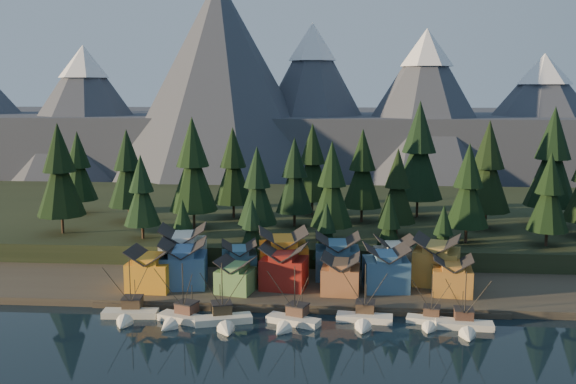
# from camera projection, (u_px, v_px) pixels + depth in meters

# --- Properties ---
(ground) EXTENTS (500.00, 500.00, 0.00)m
(ground) POSITION_uv_depth(u_px,v_px,m) (291.00, 344.00, 107.56)
(ground) COLOR black
(ground) RESTS_ON ground
(shore_strip) EXTENTS (400.00, 50.00, 1.50)m
(shore_strip) POSITION_uv_depth(u_px,v_px,m) (304.00, 272.00, 146.80)
(shore_strip) COLOR #393229
(shore_strip) RESTS_ON ground
(hillside) EXTENTS (420.00, 100.00, 6.00)m
(hillside) POSITION_uv_depth(u_px,v_px,m) (313.00, 219.00, 195.63)
(hillside) COLOR black
(hillside) RESTS_ON ground
(dock) EXTENTS (80.00, 4.00, 1.00)m
(dock) POSITION_uv_depth(u_px,v_px,m) (298.00, 308.00, 123.71)
(dock) COLOR #4B4235
(dock) RESTS_ON ground
(mountain_ridge) EXTENTS (560.00, 190.00, 90.00)m
(mountain_ridge) POSITION_uv_depth(u_px,v_px,m) (315.00, 122.00, 313.88)
(mountain_ridge) COLOR #494F5E
(mountain_ridge) RESTS_ON ground
(boat_0) EXTENTS (10.68, 11.51, 12.18)m
(boat_0) POSITION_uv_depth(u_px,v_px,m) (128.00, 307.00, 118.80)
(boat_0) COLOR beige
(boat_0) RESTS_ON ground
(boat_1) EXTENTS (9.72, 10.37, 12.08)m
(boat_1) POSITION_uv_depth(u_px,v_px,m) (179.00, 310.00, 116.61)
(boat_1) COLOR beige
(boat_1) RESTS_ON ground
(boat_2) EXTENTS (11.28, 11.79, 12.40)m
(boat_2) POSITION_uv_depth(u_px,v_px,m) (224.00, 313.00, 115.54)
(boat_2) COLOR beige
(boat_2) RESTS_ON ground
(boat_3) EXTENTS (10.50, 11.03, 11.89)m
(boat_3) POSITION_uv_depth(u_px,v_px,m) (291.00, 314.00, 115.30)
(boat_3) COLOR silver
(boat_3) RESTS_ON ground
(boat_4) EXTENTS (10.75, 11.52, 11.84)m
(boat_4) POSITION_uv_depth(u_px,v_px,m) (364.00, 312.00, 116.50)
(boat_4) COLOR silver
(boat_4) RESTS_ON ground
(boat_5) EXTENTS (9.29, 9.77, 10.08)m
(boat_5) POSITION_uv_depth(u_px,v_px,m) (430.00, 315.00, 115.79)
(boat_5) COLOR white
(boat_5) RESTS_ON ground
(boat_6) EXTENTS (10.45, 11.27, 11.46)m
(boat_6) POSITION_uv_depth(u_px,v_px,m) (466.00, 319.00, 113.04)
(boat_6) COLOR silver
(boat_6) RESTS_ON ground
(house_front_0) EXTENTS (8.91, 8.45, 8.63)m
(house_front_0) POSITION_uv_depth(u_px,v_px,m) (151.00, 268.00, 131.10)
(house_front_0) COLOR orange
(house_front_0) RESTS_ON shore_strip
(house_front_1) EXTENTS (10.49, 10.17, 9.72)m
(house_front_1) POSITION_uv_depth(u_px,v_px,m) (183.00, 262.00, 133.30)
(house_front_1) COLOR #3C628F
(house_front_1) RESTS_ON shore_strip
(house_front_2) EXTENTS (8.38, 8.42, 6.88)m
(house_front_2) POSITION_uv_depth(u_px,v_px,m) (236.00, 274.00, 129.68)
(house_front_2) COLOR #568649
(house_front_2) RESTS_ON shore_strip
(house_front_3) EXTENTS (10.09, 9.73, 9.15)m
(house_front_3) POSITION_uv_depth(u_px,v_px,m) (284.00, 265.00, 132.38)
(house_front_3) COLOR maroon
(house_front_3) RESTS_ON shore_strip
(house_front_4) EXTENTS (8.00, 8.56, 7.70)m
(house_front_4) POSITION_uv_depth(u_px,v_px,m) (341.00, 273.00, 129.21)
(house_front_4) COLOR #A4623A
(house_front_4) RESTS_ON shore_strip
(house_front_5) EXTENTS (9.52, 8.79, 9.27)m
(house_front_5) POSITION_uv_depth(u_px,v_px,m) (386.00, 267.00, 130.74)
(house_front_5) COLOR #3B658C
(house_front_5) RESTS_ON shore_strip
(house_front_6) EXTENTS (8.42, 8.04, 7.69)m
(house_front_6) POSITION_uv_depth(u_px,v_px,m) (452.00, 274.00, 128.31)
(house_front_6) COLOR #AC712C
(house_front_6) RESTS_ON shore_strip
(house_back_0) EXTENTS (11.22, 10.88, 10.81)m
(house_back_0) POSITION_uv_depth(u_px,v_px,m) (183.00, 249.00, 141.77)
(house_back_0) COLOR silver
(house_back_0) RESTS_ON shore_strip
(house_back_1) EXTENTS (8.59, 8.66, 8.28)m
(house_back_1) POSITION_uv_depth(u_px,v_px,m) (239.00, 260.00, 138.04)
(house_back_1) COLOR #386885
(house_back_1) RESTS_ON shore_strip
(house_back_2) EXTENTS (11.54, 10.84, 10.85)m
(house_back_2) POSITION_uv_depth(u_px,v_px,m) (283.00, 253.00, 138.37)
(house_back_2) COLOR orange
(house_back_2) RESTS_ON shore_strip
(house_back_3) EXTENTS (9.73, 8.73, 9.60)m
(house_back_3) POSITION_uv_depth(u_px,v_px,m) (337.00, 255.00, 139.08)
(house_back_3) COLOR #355D7D
(house_back_3) RESTS_ON shore_strip
(house_back_4) EXTENTS (9.30, 9.02, 9.02)m
(house_back_4) POSITION_uv_depth(u_px,v_px,m) (395.00, 257.00, 138.81)
(house_back_4) COLOR silver
(house_back_4) RESTS_ON shore_strip
(house_back_5) EXTENTS (11.11, 11.19, 10.18)m
(house_back_5) POSITION_uv_depth(u_px,v_px,m) (436.00, 259.00, 134.88)
(house_back_5) COLOR olive
(house_back_5) RESTS_ON shore_strip
(tree_hill_0) EXTENTS (12.02, 12.02, 28.00)m
(tree_hill_0) POSITION_uv_depth(u_px,v_px,m) (60.00, 173.00, 160.17)
(tree_hill_0) COLOR #332319
(tree_hill_0) RESTS_ON hillside
(tree_hill_1) EXTENTS (10.95, 10.95, 25.50)m
(tree_hill_1) POSITION_uv_depth(u_px,v_px,m) (128.00, 171.00, 175.19)
(tree_hill_1) COLOR #332319
(tree_hill_1) RESTS_ON hillside
(tree_hill_2) EXTENTS (8.89, 8.89, 20.70)m
(tree_hill_2) POSITION_uv_depth(u_px,v_px,m) (141.00, 193.00, 155.15)
(tree_hill_2) COLOR #332319
(tree_hill_2) RESTS_ON hillside
(tree_hill_3) EXTENTS (12.55, 12.55, 29.25)m
(tree_hill_3) POSITION_uv_depth(u_px,v_px,m) (193.00, 168.00, 165.42)
(tree_hill_3) COLOR #332319
(tree_hill_3) RESTS_ON hillside
(tree_hill_4) EXTENTS (11.06, 11.06, 25.78)m
(tree_hill_4) POSITION_uv_depth(u_px,v_px,m) (233.00, 168.00, 179.86)
(tree_hill_4) COLOR #332319
(tree_hill_4) RESTS_ON hillside
(tree_hill_5) EXTENTS (9.76, 9.76, 22.73)m
(tree_hill_5) POSITION_uv_depth(u_px,v_px,m) (257.00, 189.00, 154.74)
(tree_hill_5) COLOR #332319
(tree_hill_5) RESTS_ON hillside
(tree_hill_6) EXTENTS (10.20, 10.20, 23.77)m
(tree_hill_6) POSITION_uv_depth(u_px,v_px,m) (295.00, 178.00, 168.79)
(tree_hill_6) COLOR #332319
(tree_hill_6) RESTS_ON hillside
(tree_hill_7) EXTENTS (10.40, 10.40, 24.24)m
(tree_hill_7) POSITION_uv_depth(u_px,v_px,m) (332.00, 187.00, 151.23)
(tree_hill_7) COLOR #332319
(tree_hill_7) RESTS_ON hillside
(tree_hill_8) EXTENTS (11.04, 11.04, 25.71)m
(tree_hill_8) POSITION_uv_depth(u_px,v_px,m) (362.00, 171.00, 174.09)
(tree_hill_8) COLOR #332319
(tree_hill_8) RESTS_ON hillside
(tree_hill_9) EXTENTS (9.44, 9.44, 22.00)m
(tree_hill_9) POSITION_uv_depth(u_px,v_px,m) (397.00, 189.00, 157.06)
(tree_hill_9) COLOR #332319
(tree_hill_9) RESTS_ON hillside
(tree_hill_10) EXTENTS (14.17, 14.17, 33.02)m
(tree_hill_10) POSITION_uv_depth(u_px,v_px,m) (419.00, 154.00, 180.07)
(tree_hill_10) COLOR #332319
(tree_hill_10) RESTS_ON hillside
(tree_hill_11) EXTENTS (10.23, 10.23, 23.84)m
(tree_hill_11) POSITION_uv_depth(u_px,v_px,m) (468.00, 189.00, 150.73)
(tree_hill_11) COLOR #332319
(tree_hill_11) RESTS_ON hillside
(tree_hill_12) EXTENTS (12.18, 12.18, 28.38)m
(tree_hill_12) POSITION_uv_depth(u_px,v_px,m) (488.00, 170.00, 165.45)
(tree_hill_12) COLOR #332319
(tree_hill_12) RESTS_ON hillside
(tree_hill_13) EXTENTS (9.49, 9.49, 22.11)m
(tree_hill_13) POSITION_uv_depth(u_px,v_px,m) (549.00, 195.00, 147.50)
(tree_hill_13) COLOR #332319
(tree_hill_13) RESTS_ON hillside
(tree_hill_14) EXTENTS (13.64, 13.64, 31.78)m
(tree_hill_14) POSITION_uv_depth(u_px,v_px,m) (552.00, 161.00, 169.64)
(tree_hill_14) COLOR #332319
(tree_hill_14) RESTS_ON hillside
(tree_hill_15) EXTENTS (11.37, 11.37, 26.48)m
(tree_hill_15) POSITION_uv_depth(u_px,v_px,m) (312.00, 165.00, 184.96)
(tree_hill_15) COLOR #332319
(tree_hill_15) RESTS_ON hillside
(tree_hill_16) EXTENTS (10.37, 10.37, 24.17)m
(tree_hill_16) POSITION_uv_depth(u_px,v_px,m) (79.00, 169.00, 186.56)
(tree_hill_16) COLOR #332319
(tree_hill_16) RESTS_ON hillside
(tree_shore_0) EXTENTS (6.79, 6.79, 15.82)m
(tree_shore_0) POSITION_uv_depth(u_px,v_px,m) (183.00, 230.00, 147.49)
(tree_shore_0) COLOR #332319
(tree_shore_0) RESTS_ON shore_strip
(tree_shore_1) EXTENTS (6.98, 6.98, 16.27)m
(tree_shore_1) POSITION_uv_depth(u_px,v_px,m) (252.00, 230.00, 146.19)
(tree_shore_1) COLOR #332319
(tree_shore_1) RESTS_ON shore_strip
(tree_shore_2) EXTENTS (6.71, 6.71, 15.63)m
(tree_shore_2) POSITION_uv_depth(u_px,v_px,m) (326.00, 233.00, 144.92)
(tree_shore_2) COLOR #332319
(tree_shore_2) RESTS_ON shore_strip
(tree_shore_3) EXTENTS (7.65, 7.65, 17.82)m
(tree_shore_3) POSITION_uv_depth(u_px,v_px,m) (389.00, 229.00, 143.63)
(tree_shore_3) COLOR #332319
(tree_shore_3) RESTS_ON shore_strip
(tree_shore_4) EXTENTS (6.60, 6.60, 15.38)m
(tree_shore_4) POSITION_uv_depth(u_px,v_px,m) (443.00, 236.00, 142.90)
(tree_shore_4) COLOR #332319
(tree_shore_4) RESTS_ON shore_strip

